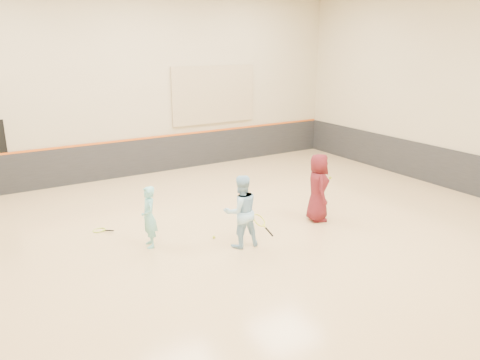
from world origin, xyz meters
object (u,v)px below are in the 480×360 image
instructor (241,211)px  girl (149,217)px  young_man (318,187)px  spare_racket (99,229)px

instructor → girl: bearing=-23.4°
girl → instructor: bearing=67.7°
young_man → spare_racket: young_man is taller
instructor → spare_racket: size_ratio=2.37×
instructor → young_man: 2.47m
girl → spare_racket: (-0.74, 1.45, -0.63)m
instructor → young_man: bearing=-164.3°
girl → young_man: 4.21m
instructor → spare_racket: (-2.45, 2.48, -0.75)m
girl → spare_racket: 1.74m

